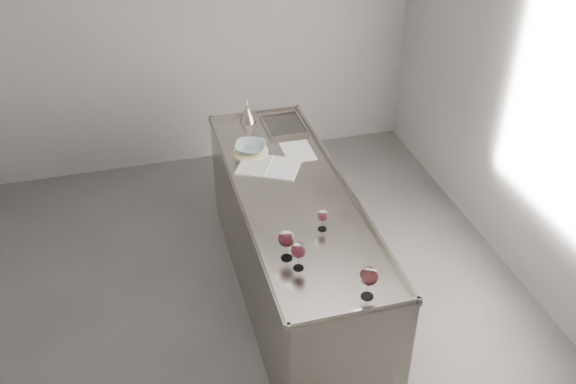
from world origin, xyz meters
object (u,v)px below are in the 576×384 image
object	(u,v)px
counter	(294,246)
wine_glass_middle	(299,251)
notebook	(269,167)
wine_funnel	(248,115)
wine_glass_right	(369,277)
wine_glass_left	(287,239)
wine_glass_small	(323,216)
ceramic_bowl	(251,147)

from	to	relation	value
counter	wine_glass_middle	bearing A→B (deg)	-103.80
notebook	wine_funnel	bearing A→B (deg)	117.46
counter	wine_glass_right	size ratio (longest dim) A/B	12.02
counter	wine_glass_left	xyz separation A→B (m)	(-0.23, -0.65, 0.61)
wine_glass_right	wine_glass_middle	bearing A→B (deg)	132.30
notebook	wine_funnel	size ratio (longest dim) A/B	2.55
wine_glass_right	wine_glass_small	size ratio (longest dim) A/B	1.39
counter	notebook	size ratio (longest dim) A/B	4.69
wine_glass_right	wine_funnel	xyz separation A→B (m)	(-0.20, 2.16, -0.08)
wine_glass_left	wine_glass_small	size ratio (longest dim) A/B	1.38
counter	wine_glass_left	bearing A→B (deg)	-109.31
wine_glass_left	wine_glass_right	world-z (taller)	wine_glass_right
wine_glass_small	wine_glass_left	bearing A→B (deg)	-143.71
wine_glass_left	wine_glass_right	xyz separation A→B (m)	(0.34, -0.43, 0.00)
wine_funnel	wine_glass_left	bearing A→B (deg)	-94.75
ceramic_bowl	wine_glass_right	bearing A→B (deg)	-80.45
counter	ceramic_bowl	xyz separation A→B (m)	(-0.17, 0.59, 0.52)
wine_glass_left	wine_glass_right	distance (m)	0.55
wine_glass_middle	notebook	size ratio (longest dim) A/B	0.35
wine_glass_middle	wine_glass_small	xyz separation A→B (m)	(0.24, 0.31, -0.03)
wine_glass_left	wine_glass_middle	xyz separation A→B (m)	(0.04, -0.10, -0.01)
wine_glass_left	notebook	size ratio (longest dim) A/B	0.39
wine_funnel	wine_glass_right	bearing A→B (deg)	-84.82
wine_glass_middle	ceramic_bowl	distance (m)	1.34
ceramic_bowl	wine_glass_left	bearing A→B (deg)	-92.73
notebook	wine_glass_middle	bearing A→B (deg)	-67.12
wine_glass_left	wine_funnel	distance (m)	1.74
wine_glass_small	wine_glass_middle	bearing A→B (deg)	-127.83
wine_glass_small	notebook	xyz separation A→B (m)	(-0.15, 0.80, -0.10)
wine_glass_middle	notebook	xyz separation A→B (m)	(0.10, 1.11, -0.12)
counter	wine_glass_small	xyz separation A→B (m)	(0.06, -0.44, 0.57)
counter	wine_glass_left	world-z (taller)	wine_glass_left
wine_glass_middle	notebook	world-z (taller)	wine_glass_middle
counter	ceramic_bowl	distance (m)	0.80
wine_glass_right	notebook	xyz separation A→B (m)	(-0.20, 1.44, -0.14)
wine_glass_left	notebook	bearing A→B (deg)	82.14
wine_glass_middle	ceramic_bowl	world-z (taller)	wine_glass_middle
wine_glass_right	counter	bearing A→B (deg)	95.89
wine_glass_small	wine_funnel	world-z (taller)	wine_funnel
counter	ceramic_bowl	size ratio (longest dim) A/B	10.47
wine_glass_right	wine_glass_small	xyz separation A→B (m)	(-0.05, 0.64, -0.04)
wine_glass_right	wine_glass_small	distance (m)	0.64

